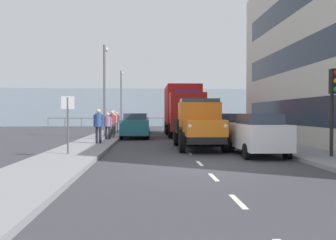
% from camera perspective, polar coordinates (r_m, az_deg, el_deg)
% --- Properties ---
extents(ground_plane, '(80.00, 80.00, 0.00)m').
position_cam_1_polar(ground_plane, '(22.40, 1.28, -3.29)').
color(ground_plane, '#38383D').
extents(sidewalk_left, '(2.38, 40.51, 0.15)m').
position_cam_1_polar(sidewalk_left, '(23.27, 13.24, -2.97)').
color(sidewalk_left, gray).
rests_on(sidewalk_left, ground_plane).
extents(sidewalk_right, '(2.38, 40.51, 0.15)m').
position_cam_1_polar(sidewalk_right, '(22.53, -11.09, -3.10)').
color(sidewalk_right, gray).
rests_on(sidewalk_right, ground_plane).
extents(road_centreline_markings, '(0.12, 36.39, 0.01)m').
position_cam_1_polar(road_centreline_markings, '(21.97, 1.37, -3.37)').
color(road_centreline_markings, silver).
rests_on(road_centreline_markings, ground_plane).
extents(sea_horizon, '(80.00, 0.80, 5.00)m').
position_cam_1_polar(sea_horizon, '(45.55, -1.01, 2.12)').
color(sea_horizon, '#8C9EAD').
rests_on(sea_horizon, ground_plane).
extents(seawall_railing, '(28.08, 0.08, 1.20)m').
position_cam_1_polar(seawall_railing, '(41.96, -0.82, 0.04)').
color(seawall_railing, '#4C5156').
rests_on(seawall_railing, ground_plane).
extents(truck_vintage_orange, '(2.17, 5.64, 2.43)m').
position_cam_1_polar(truck_vintage_orange, '(16.38, 5.28, -0.81)').
color(truck_vintage_orange, black).
rests_on(truck_vintage_orange, ground_plane).
extents(lorry_cargo_red, '(2.58, 8.20, 3.87)m').
position_cam_1_polar(lorry_cargo_red, '(26.21, 2.53, 1.89)').
color(lorry_cargo_red, red).
rests_on(lorry_cargo_red, ground_plane).
extents(car_white_kerbside_near, '(1.75, 3.81, 1.72)m').
position_cam_1_polar(car_white_kerbside_near, '(14.42, 14.75, -2.25)').
color(car_white_kerbside_near, white).
rests_on(car_white_kerbside_near, ground_plane).
extents(car_black_kerbside_1, '(1.82, 3.81, 1.72)m').
position_cam_1_polar(car_black_kerbside_1, '(19.77, 9.78, -1.31)').
color(car_black_kerbside_1, black).
rests_on(car_black_kerbside_1, ground_plane).
extents(car_grey_kerbside_2, '(1.85, 4.27, 1.72)m').
position_cam_1_polar(car_grey_kerbside_2, '(24.30, 7.32, -0.84)').
color(car_grey_kerbside_2, slate).
rests_on(car_grey_kerbside_2, ground_plane).
extents(car_teal_oppositeside_0, '(1.96, 4.46, 1.72)m').
position_cam_1_polar(car_teal_oppositeside_0, '(23.77, -5.49, -0.87)').
color(car_teal_oppositeside_0, '#1E6670').
rests_on(car_teal_oppositeside_0, ground_plane).
extents(car_maroon_oppositeside_1, '(1.90, 4.17, 1.72)m').
position_cam_1_polar(car_maroon_oppositeside_1, '(30.25, -5.00, -0.44)').
color(car_maroon_oppositeside_1, maroon).
rests_on(car_maroon_oppositeside_1, ground_plane).
extents(car_navy_oppositeside_2, '(1.87, 4.32, 1.72)m').
position_cam_1_polar(car_navy_oppositeside_2, '(36.19, -4.71, -0.18)').
color(car_navy_oppositeside_2, navy).
rests_on(car_navy_oppositeside_2, ground_plane).
extents(pedestrian_by_lamp, '(0.53, 0.34, 1.81)m').
position_cam_1_polar(pedestrian_by_lamp, '(18.30, -11.60, -0.48)').
color(pedestrian_by_lamp, black).
rests_on(pedestrian_by_lamp, sidewalk_right).
extents(pedestrian_in_dark_coat, '(0.53, 0.34, 1.61)m').
position_cam_1_polar(pedestrian_in_dark_coat, '(21.01, -10.08, -0.62)').
color(pedestrian_in_dark_coat, black).
rests_on(pedestrian_in_dark_coat, sidewalk_right).
extents(pedestrian_with_bag, '(0.53, 0.34, 1.73)m').
position_cam_1_polar(pedestrian_with_bag, '(22.75, -9.36, -0.29)').
color(pedestrian_with_bag, '#4C473D').
rests_on(pedestrian_with_bag, sidewalk_right).
extents(pedestrian_couple_b, '(0.53, 0.34, 1.81)m').
position_cam_1_polar(pedestrian_couple_b, '(25.91, -9.20, 0.01)').
color(pedestrian_couple_b, black).
rests_on(pedestrian_couple_b, sidewalk_right).
extents(pedestrian_near_railing, '(0.53, 0.34, 1.70)m').
position_cam_1_polar(pedestrian_near_railing, '(27.63, -8.67, -0.08)').
color(pedestrian_near_railing, '#383342').
rests_on(pedestrian_near_railing, sidewalk_right).
extents(traffic_light_near, '(0.28, 0.41, 3.20)m').
position_cam_1_polar(traffic_light_near, '(13.79, 26.03, 4.09)').
color(traffic_light_near, black).
rests_on(traffic_light_near, sidewalk_left).
extents(lamp_post_promenade, '(0.32, 1.14, 6.43)m').
position_cam_1_polar(lamp_post_promenade, '(24.78, -10.58, 6.33)').
color(lamp_post_promenade, '#59595B').
rests_on(lamp_post_promenade, sidewalk_right).
extents(lamp_post_far, '(0.32, 1.14, 6.10)m').
position_cam_1_polar(lamp_post_far, '(36.52, -7.84, 4.40)').
color(lamp_post_far, '#59595B').
rests_on(lamp_post_far, sidewalk_right).
extents(street_sign, '(0.50, 0.07, 2.25)m').
position_cam_1_polar(street_sign, '(13.74, -16.48, 0.87)').
color(street_sign, '#4C4C4C').
rests_on(street_sign, sidewalk_right).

